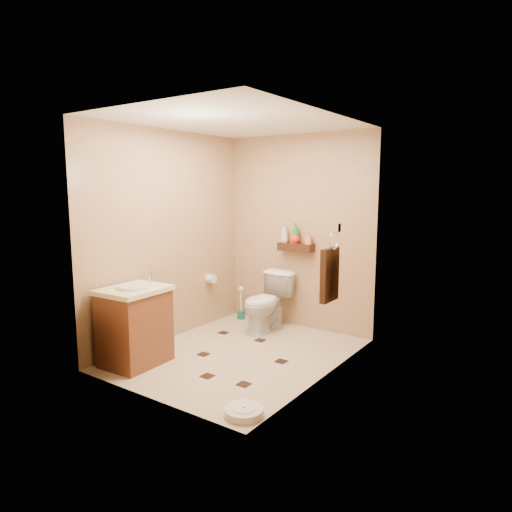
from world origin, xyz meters
The scene contains 19 objects.
ground centered at (0.00, 0.00, 0.00)m, with size 2.50×2.50×0.00m, color #C4B48F.
wall_back centered at (0.00, 1.25, 1.20)m, with size 2.00×0.04×2.40m, color tan.
wall_front centered at (0.00, -1.25, 1.20)m, with size 2.00×0.04×2.40m, color tan.
wall_left centered at (-1.00, 0.00, 1.20)m, with size 0.04×2.50×2.40m, color tan.
wall_right centered at (1.00, 0.00, 1.20)m, with size 0.04×2.50×2.40m, color tan.
ceiling centered at (0.00, 0.00, 2.40)m, with size 2.00×2.50×0.02m, color silver.
wall_shelf centered at (0.00, 1.17, 1.02)m, with size 0.46×0.14×0.10m, color #3C1E10.
floor_accents centered at (0.02, -0.07, 0.00)m, with size 1.19×1.23×0.01m.
toilet centered at (-0.21, 0.83, 0.36)m, with size 0.40×0.71×0.72m, color white.
vanity centered at (-0.70, -0.80, 0.40)m, with size 0.56×0.67×0.90m.
bathroom_scale centered at (0.82, -1.03, 0.03)m, with size 0.34×0.34×0.06m.
toilet_brush centered at (-0.77, 1.07, 0.16)m, with size 0.10×0.10×0.45m.
towel_ring centered at (0.91, 0.25, 0.95)m, with size 0.12×0.30×0.76m.
toilet_paper centered at (-0.94, 0.65, 0.60)m, with size 0.12×0.11×0.12m.
bottle_a centered at (-0.16, 1.17, 1.19)m, with size 0.09×0.09×0.24m, color beige.
bottle_b centered at (-0.02, 1.17, 1.14)m, with size 0.07×0.07×0.15m, color #FF9C35.
bottle_c centered at (-0.01, 1.17, 1.15)m, with size 0.12×0.12×0.16m, color red.
bottle_d centered at (-0.01, 1.17, 1.20)m, with size 0.10×0.10×0.25m, color #2D872E.
bottle_e centered at (0.18, 1.17, 1.14)m, with size 0.07×0.07×0.15m, color #E4854C.
Camera 1 is at (2.80, -3.71, 1.76)m, focal length 32.00 mm.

